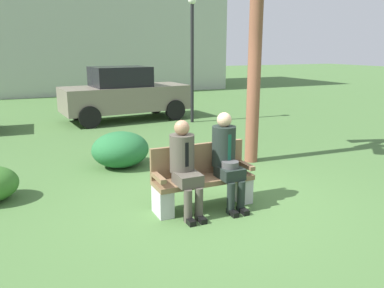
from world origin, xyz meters
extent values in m
plane|color=#466C37|center=(0.00, 0.00, 0.00)|extent=(80.00, 80.00, 0.00)
cube|color=brown|center=(-0.24, -0.08, 0.42)|extent=(1.45, 0.44, 0.07)
cube|color=brown|center=(-0.24, 0.11, 0.68)|extent=(1.45, 0.06, 0.45)
cube|color=brown|center=(-0.93, -0.08, 0.55)|extent=(0.08, 0.44, 0.06)
cube|color=brown|center=(0.44, -0.08, 0.55)|extent=(0.08, 0.44, 0.06)
cube|color=silver|center=(-0.87, -0.08, 0.19)|extent=(0.20, 0.37, 0.38)
cube|color=silver|center=(0.38, -0.08, 0.19)|extent=(0.20, 0.37, 0.38)
cube|color=#4C473D|center=(-0.57, -0.25, 0.53)|extent=(0.32, 0.38, 0.16)
cylinder|color=#4C473D|center=(-0.65, -0.44, 0.23)|extent=(0.11, 0.11, 0.45)
cylinder|color=#4C473D|center=(-0.49, -0.44, 0.23)|extent=(0.11, 0.11, 0.45)
cube|color=black|center=(-0.65, -0.50, 0.04)|extent=(0.09, 0.22, 0.07)
cube|color=black|center=(-0.49, -0.50, 0.04)|extent=(0.09, 0.22, 0.07)
cylinder|color=#4C473D|center=(-0.57, -0.06, 0.84)|extent=(0.34, 0.34, 0.52)
cube|color=black|center=(-0.57, -0.23, 0.86)|extent=(0.05, 0.01, 0.33)
sphere|color=#9E7556|center=(-0.57, -0.06, 1.19)|extent=(0.21, 0.21, 0.21)
cube|color=#1E2823|center=(0.08, -0.25, 0.53)|extent=(0.32, 0.38, 0.16)
cylinder|color=#1E2823|center=(0.00, -0.44, 0.23)|extent=(0.11, 0.11, 0.45)
cylinder|color=#1E2823|center=(0.16, -0.44, 0.23)|extent=(0.11, 0.11, 0.45)
cube|color=black|center=(0.00, -0.50, 0.04)|extent=(0.09, 0.22, 0.07)
cube|color=black|center=(0.16, -0.50, 0.04)|extent=(0.09, 0.22, 0.07)
cylinder|color=#1E2823|center=(0.08, -0.06, 0.87)|extent=(0.34, 0.34, 0.58)
cube|color=#144C3D|center=(0.08, -0.23, 0.89)|extent=(0.05, 0.01, 0.37)
sphere|color=tan|center=(0.08, -0.06, 1.25)|extent=(0.21, 0.21, 0.21)
cylinder|color=#474747|center=(0.08, -0.27, 0.66)|extent=(0.24, 0.24, 0.09)
cylinder|color=brown|center=(1.67, 1.63, 1.84)|extent=(0.26, 0.26, 3.68)
ellipsoid|color=#256836|center=(-0.83, 2.36, 0.34)|extent=(1.09, 1.00, 0.68)
cube|color=slate|center=(0.59, 7.24, 0.70)|extent=(4.02, 1.88, 0.76)
cube|color=black|center=(0.44, 7.23, 1.38)|extent=(1.81, 1.50, 0.60)
cylinder|color=black|center=(1.89, 8.13, 0.32)|extent=(0.65, 0.19, 0.64)
cylinder|color=black|center=(2.02, 6.58, 0.32)|extent=(0.65, 0.19, 0.64)
cylinder|color=black|center=(-0.83, 7.91, 0.32)|extent=(0.65, 0.19, 0.64)
cylinder|color=black|center=(-0.70, 6.35, 0.32)|extent=(0.65, 0.19, 0.64)
cylinder|color=black|center=(2.35, 6.02, 1.73)|extent=(0.10, 0.10, 3.46)
sphere|color=white|center=(2.35, 6.02, 3.58)|extent=(0.24, 0.24, 0.24)
cube|color=#A9B3A2|center=(0.93, 17.93, 4.20)|extent=(14.68, 6.89, 8.40)
camera|label=1|loc=(-2.56, -4.78, 2.24)|focal=36.31mm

